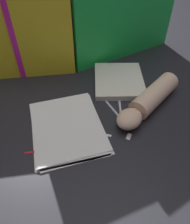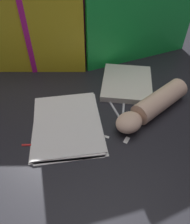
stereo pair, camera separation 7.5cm
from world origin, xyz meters
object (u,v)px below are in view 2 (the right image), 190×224
Objects in this scene: paper_stack at (67,124)px; hand_forearm at (153,105)px; book_closed at (127,83)px; scissors at (122,120)px.

paper_stack is 0.32m from hand_forearm.
hand_forearm is at bearing -78.05° from book_closed.
book_closed is at bearing 33.08° from paper_stack.
scissors is 0.50× the size of hand_forearm.
scissors is at bearing -6.04° from paper_stack.
paper_stack is 0.34m from book_closed.
hand_forearm is (0.12, 0.02, 0.03)m from scissors.
paper_stack is at bearing 179.63° from hand_forearm.
hand_forearm reaches higher than paper_stack.
scissors is at bearing -111.79° from book_closed.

